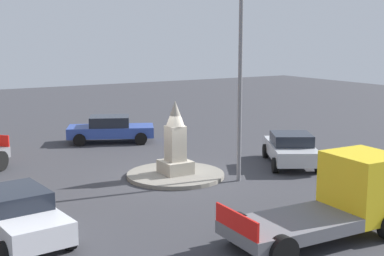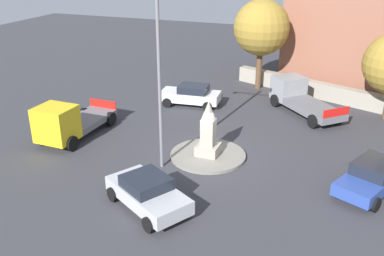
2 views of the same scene
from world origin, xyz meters
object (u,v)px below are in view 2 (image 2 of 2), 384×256
streetlamp (159,62)px  corner_building (358,29)px  tree_near_wall (261,28)px  car_silver_near_island (148,192)px  truck_grey_waiting (299,97)px  car_white_far_side (191,95)px  truck_yellow_parked_left (67,123)px  car_blue_passing (374,175)px  monument (208,132)px

streetlamp → corner_building: size_ratio=1.02×
corner_building → tree_near_wall: corner_building is taller
car_silver_near_island → truck_grey_waiting: truck_grey_waiting is taller
car_white_far_side → truck_yellow_parked_left: (4.34, 7.93, 0.34)m
car_blue_passing → truck_yellow_parked_left: size_ratio=0.90×
car_silver_near_island → truck_yellow_parked_left: 8.39m
car_silver_near_island → corner_building: corner_building is taller
truck_grey_waiting → truck_yellow_parked_left: bearing=39.6°
car_silver_near_island → car_white_far_side: car_white_far_side is taller
car_silver_near_island → truck_yellow_parked_left: truck_yellow_parked_left is taller
monument → car_white_far_side: (3.61, -7.03, -0.64)m
truck_grey_waiting → streetlamp: bearing=63.2°
streetlamp → car_blue_passing: size_ratio=1.87×
car_blue_passing → car_white_far_side: car_white_far_side is taller
monument → tree_near_wall: 12.81m
car_blue_passing → car_white_far_side: (11.55, -7.52, 0.02)m
monument → streetlamp: bearing=45.7°
car_silver_near_island → car_blue_passing: size_ratio=0.90×
truck_yellow_parked_left → corner_building: corner_building is taller
car_blue_passing → truck_yellow_parked_left: bearing=1.5°
car_blue_passing → truck_yellow_parked_left: truck_yellow_parked_left is taller
streetlamp → tree_near_wall: 14.35m
car_blue_passing → truck_grey_waiting: truck_grey_waiting is taller
car_white_far_side → tree_near_wall: tree_near_wall is taller
streetlamp → car_white_far_side: bearing=-78.4°
monument → car_silver_near_island: monument is taller
car_white_far_side → truck_yellow_parked_left: 9.05m
truck_yellow_parked_left → car_blue_passing: bearing=-178.5°
monument → corner_building: size_ratio=0.33×
car_blue_passing → tree_near_wall: 15.71m
car_blue_passing → car_silver_near_island: bearing=28.9°
car_white_far_side → corner_building: 14.42m
car_white_far_side → tree_near_wall: 7.47m
streetlamp → car_blue_passing: 10.83m
streetlamp → tree_near_wall: bearing=-96.6°
corner_building → car_blue_passing: bearing=95.0°
car_blue_passing → corner_building: (1.50, -17.26, 3.45)m
car_silver_near_island → tree_near_wall: 18.17m
car_silver_near_island → tree_near_wall: tree_near_wall is taller
streetlamp → car_silver_near_island: streetlamp is taller
car_blue_passing → car_white_far_side: size_ratio=1.15×
monument → tree_near_wall: bearing=-89.3°
tree_near_wall → truck_grey_waiting: bearing=132.9°
streetlamp → car_blue_passing: bearing=-172.2°
car_silver_near_island → corner_building: bearing=-108.2°
monument → truck_yellow_parked_left: 8.01m
car_white_far_side → tree_near_wall: bearing=-122.8°
car_blue_passing → monument: bearing=-3.6°
car_silver_near_island → car_white_far_side: size_ratio=1.04×
car_white_far_side → truck_grey_waiting: 7.22m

